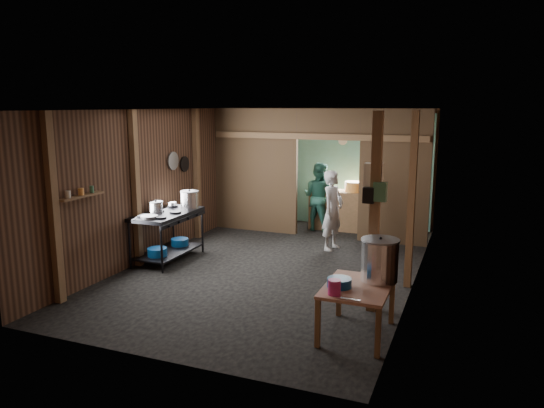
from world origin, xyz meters
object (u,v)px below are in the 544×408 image
at_px(prep_table, 357,310).
at_px(pink_bucket, 334,287).
at_px(stock_pot, 380,261).
at_px(stove_pot_large, 190,200).
at_px(yellow_tub, 354,187).
at_px(cook, 333,210).
at_px(gas_range, 168,236).

relative_size(prep_table, pink_bucket, 5.98).
relative_size(prep_table, stock_pot, 1.93).
bearing_deg(stove_pot_large, stock_pot, -27.49).
bearing_deg(pink_bucket, yellow_tub, 100.62).
xyz_separation_m(stove_pot_large, stock_pot, (3.74, -1.94, -0.15)).
relative_size(stove_pot_large, cook, 0.22).
distance_m(prep_table, yellow_tub, 5.25).
xyz_separation_m(gas_range, cook, (2.48, 1.72, 0.32)).
bearing_deg(yellow_tub, stock_pot, -73.73).
distance_m(prep_table, stock_pot, 0.65).
relative_size(stock_pot, pink_bucket, 3.10).
distance_m(pink_bucket, cook, 3.98).
relative_size(stock_pot, yellow_tub, 1.37).
height_order(stock_pot, pink_bucket, stock_pot).
xyz_separation_m(pink_bucket, yellow_tub, (-1.02, 5.44, 0.27)).
distance_m(yellow_tub, cook, 1.61).
height_order(pink_bucket, cook, cook).
relative_size(prep_table, yellow_tub, 2.65).
relative_size(gas_range, stove_pot_large, 4.37).
distance_m(prep_table, stove_pot_large, 4.24).
bearing_deg(cook, pink_bucket, -151.06).
bearing_deg(stove_pot_large, cook, 28.21).
relative_size(gas_range, yellow_tub, 3.73).
distance_m(gas_range, prep_table, 4.10).
distance_m(gas_range, stove_pot_large, 0.77).
height_order(pink_bucket, yellow_tub, yellow_tub).
distance_m(prep_table, cook, 3.70).
height_order(stove_pot_large, cook, cook).
relative_size(stove_pot_large, stock_pot, 0.62).
height_order(gas_range, prep_table, gas_range).
relative_size(pink_bucket, cook, 0.11).
bearing_deg(stove_pot_large, gas_range, -109.33).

